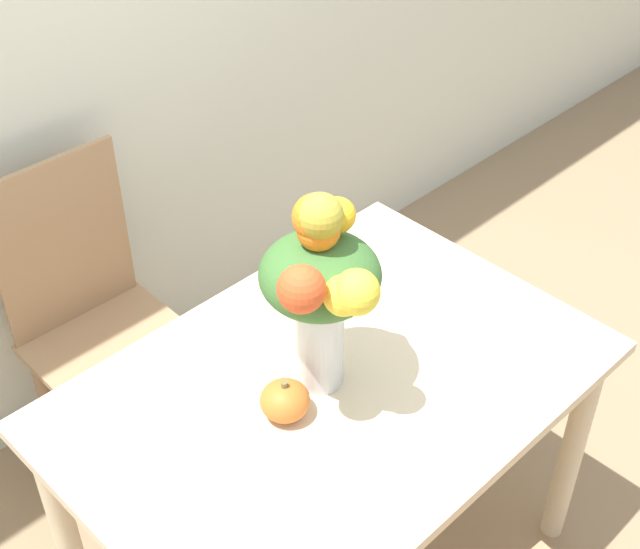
# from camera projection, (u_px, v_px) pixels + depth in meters

# --- Properties ---
(dining_table) EXTENTS (1.21, 0.83, 0.73)m
(dining_table) POSITION_uv_depth(u_px,v_px,m) (331.00, 414.00, 2.06)
(dining_table) COLOR beige
(dining_table) RESTS_ON ground_plane
(flower_vase) EXTENTS (0.30, 0.31, 0.49)m
(flower_vase) POSITION_uv_depth(u_px,v_px,m) (321.00, 284.00, 1.81)
(flower_vase) COLOR silver
(flower_vase) RESTS_ON dining_table
(pumpkin) EXTENTS (0.11, 0.11, 0.10)m
(pumpkin) POSITION_uv_depth(u_px,v_px,m) (284.00, 400.00, 1.89)
(pumpkin) COLOR orange
(pumpkin) RESTS_ON dining_table
(dining_chair_near_window) EXTENTS (0.43, 0.43, 0.96)m
(dining_chair_near_window) POSITION_uv_depth(u_px,v_px,m) (98.00, 323.00, 2.50)
(dining_chair_near_window) COLOR #9E7A56
(dining_chair_near_window) RESTS_ON ground_plane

